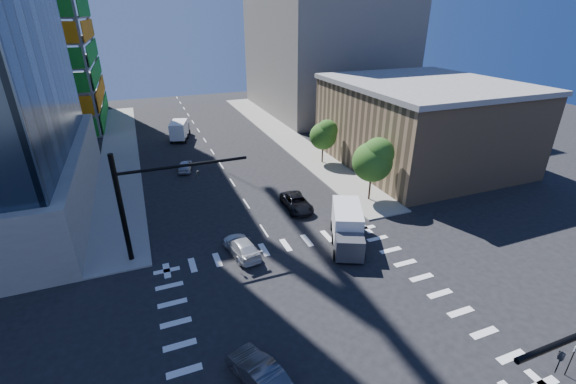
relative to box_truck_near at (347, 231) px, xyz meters
name	(u,v)px	position (x,y,z in m)	size (l,w,h in m)	color
ground	(321,317)	(-5.92, -7.11, -1.39)	(160.00, 160.00, 0.00)	black
road_markings	(321,317)	(-5.92, -7.11, -1.38)	(20.00, 20.00, 0.01)	silver
sidewalk_ne	(283,135)	(6.58, 32.89, -1.31)	(5.00, 60.00, 0.15)	gray
sidewalk_nw	(120,153)	(-18.42, 32.89, -1.31)	(5.00, 60.00, 0.15)	gray
commercial_building	(421,123)	(19.08, 14.89, 3.92)	(20.50, 22.50, 10.60)	#8C7151
bg_building_ne	(325,37)	(21.08, 47.89, 12.61)	(24.00, 30.00, 28.00)	slate
signal_mast_nw	(140,197)	(-15.92, 4.39, 4.10)	(10.20, 0.40, 9.00)	black
tree_south	(374,159)	(6.71, 6.80, 3.30)	(4.16, 4.16, 6.82)	#382316
tree_north	(324,134)	(7.01, 18.80, 2.60)	(3.54, 3.52, 5.78)	#382316
no_parking_sign	(572,357)	(4.78, -16.11, -0.01)	(0.30, 0.06, 2.20)	black
car_nb_far	(297,203)	(-1.42, 7.87, -0.69)	(2.31, 5.01, 1.39)	black
car_sb_near	(241,247)	(-8.82, 2.03, -0.69)	(1.96, 4.81, 1.40)	silver
car_sb_mid	(185,166)	(-10.54, 22.82, -0.72)	(1.58, 3.92, 1.34)	silver
car_sb_cross	(260,374)	(-11.17, -10.42, -0.64)	(1.58, 4.53, 1.49)	#49484D
box_truck_near	(347,231)	(0.00, 0.00, 0.00)	(4.83, 6.50, 3.14)	black
box_truck_far	(180,131)	(-9.30, 37.14, -0.08)	(3.84, 6.07, 2.95)	black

